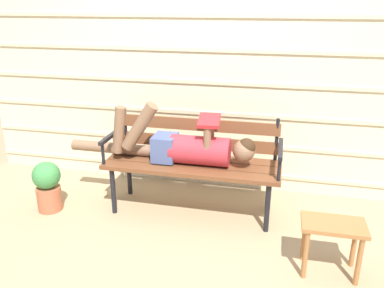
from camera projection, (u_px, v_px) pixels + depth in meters
ground_plane at (189, 218)px, 3.51m from camera, size 12.00×12.00×0.00m
house_siding at (206, 82)px, 3.84m from camera, size 4.79×0.08×2.16m
park_bench at (194, 157)px, 3.53m from camera, size 1.55×0.52×0.86m
reclining_person at (183, 146)px, 3.44m from camera, size 1.73×0.27×0.55m
footstool at (333, 234)px, 2.72m from camera, size 0.43×0.26×0.40m
potted_plant at (48, 185)px, 3.57m from camera, size 0.25×0.25×0.47m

